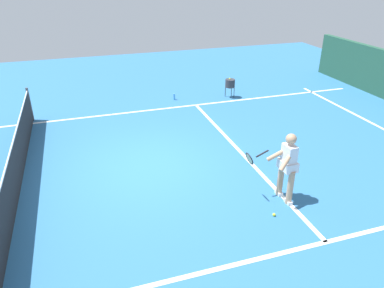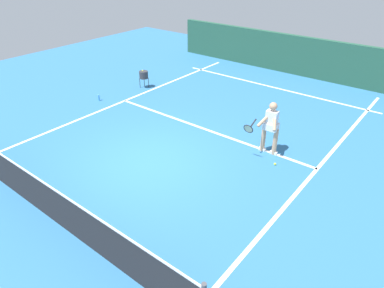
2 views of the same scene
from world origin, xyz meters
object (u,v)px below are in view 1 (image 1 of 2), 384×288
ball_hopper (230,83)px  tennis_player (286,165)px  tennis_ball_near (274,215)px  water_bottle (174,97)px

ball_hopper → tennis_player: bearing=166.6°
tennis_ball_near → ball_hopper: (7.02, -2.02, 0.51)m
tennis_ball_near → water_bottle: water_bottle is taller
ball_hopper → water_bottle: (0.36, 2.09, -0.43)m
tennis_player → water_bottle: (6.90, 0.54, -0.73)m
tennis_ball_near → water_bottle: 7.38m
water_bottle → ball_hopper: bearing=-99.7°
tennis_player → tennis_ball_near: 1.06m
tennis_player → ball_hopper: tennis_player is taller
tennis_player → water_bottle: size_ratio=6.46×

